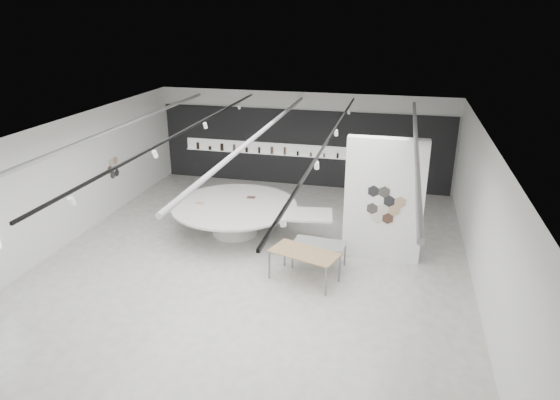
% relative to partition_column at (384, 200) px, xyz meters
% --- Properties ---
extents(room, '(12.02, 14.02, 3.82)m').
position_rel_partition_column_xyz_m(room, '(-3.59, -1.00, 0.27)').
color(room, beige).
rests_on(room, ground).
extents(back_wall_display, '(11.80, 0.27, 3.10)m').
position_rel_partition_column_xyz_m(back_wall_display, '(-3.58, 5.94, -0.26)').
color(back_wall_display, black).
rests_on(back_wall_display, ground).
extents(partition_column, '(2.20, 0.38, 3.60)m').
position_rel_partition_column_xyz_m(partition_column, '(0.00, 0.00, 0.00)').
color(partition_column, white).
rests_on(partition_column, ground).
extents(display_island, '(5.50, 4.53, 1.03)m').
position_rel_partition_column_xyz_m(display_island, '(-4.58, 0.61, -1.14)').
color(display_island, white).
rests_on(display_island, ground).
extents(sample_table_wood, '(1.97, 1.39, 0.84)m').
position_rel_partition_column_xyz_m(sample_table_wood, '(-1.91, -1.80, -1.02)').
color(sample_table_wood, '#9A7950').
rests_on(sample_table_wood, ground).
extents(sample_table_stone, '(1.50, 0.84, 0.74)m').
position_rel_partition_column_xyz_m(sample_table_stone, '(-1.65, -0.97, -1.12)').
color(sample_table_stone, gray).
rests_on(sample_table_stone, ground).
extents(kitchen_counter, '(1.59, 0.77, 1.21)m').
position_rel_partition_column_xyz_m(kitchen_counter, '(-0.34, 5.50, -1.36)').
color(kitchen_counter, white).
rests_on(kitchen_counter, ground).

